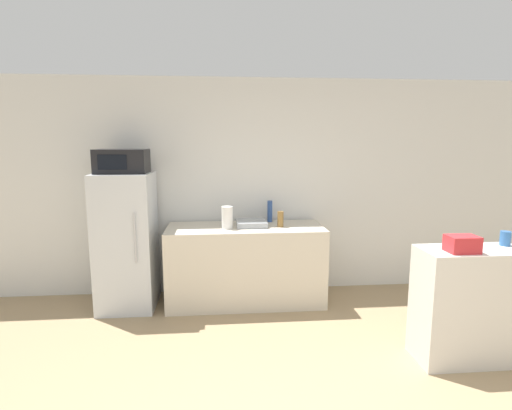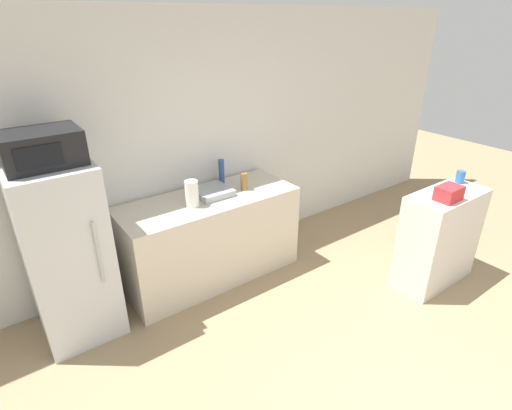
# 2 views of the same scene
# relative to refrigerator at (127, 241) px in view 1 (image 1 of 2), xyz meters

# --- Properties ---
(wall_back) EXTENTS (8.00, 0.06, 2.60)m
(wall_back) POSITION_rel_refrigerator_xyz_m (1.39, 0.42, 0.54)
(wall_back) COLOR silver
(wall_back) RESTS_ON ground_plane
(refrigerator) EXTENTS (0.61, 0.67, 1.52)m
(refrigerator) POSITION_rel_refrigerator_xyz_m (0.00, 0.00, 0.00)
(refrigerator) COLOR silver
(refrigerator) RESTS_ON ground_plane
(microwave) EXTENTS (0.53, 0.41, 0.26)m
(microwave) POSITION_rel_refrigerator_xyz_m (-0.00, -0.00, 0.89)
(microwave) COLOR black
(microwave) RESTS_ON refrigerator
(counter) EXTENTS (1.78, 0.70, 0.89)m
(counter) POSITION_rel_refrigerator_xyz_m (1.33, 0.01, -0.31)
(counter) COLOR beige
(counter) RESTS_ON ground_plane
(sink_basin) EXTENTS (0.34, 0.34, 0.06)m
(sink_basin) POSITION_rel_refrigerator_xyz_m (1.40, 0.05, 0.17)
(sink_basin) COLOR #9EA3A8
(sink_basin) RESTS_ON counter
(bottle_tall) EXTENTS (0.06, 0.06, 0.26)m
(bottle_tall) POSITION_rel_refrigerator_xyz_m (1.64, 0.26, 0.26)
(bottle_tall) COLOR #2D4C8C
(bottle_tall) RESTS_ON counter
(bottle_short) EXTENTS (0.07, 0.07, 0.18)m
(bottle_short) POSITION_rel_refrigerator_xyz_m (1.73, -0.03, 0.22)
(bottle_short) COLOR olive
(bottle_short) RESTS_ON counter
(shelf_cabinet) EXTENTS (0.87, 0.41, 0.98)m
(shelf_cabinet) POSITION_rel_refrigerator_xyz_m (3.14, -1.41, -0.27)
(shelf_cabinet) COLOR silver
(shelf_cabinet) RESTS_ON ground_plane
(basket) EXTENTS (0.24, 0.17, 0.13)m
(basket) POSITION_rel_refrigerator_xyz_m (2.98, -1.49, 0.29)
(basket) COLOR red
(basket) RESTS_ON shelf_cabinet
(jar) EXTENTS (0.09, 0.09, 0.12)m
(jar) POSITION_rel_refrigerator_xyz_m (3.47, -1.32, 0.28)
(jar) COLOR #336BB2
(jar) RESTS_ON shelf_cabinet
(paper_towel_roll) EXTENTS (0.12, 0.12, 0.25)m
(paper_towel_roll) POSITION_rel_refrigerator_xyz_m (1.12, -0.06, 0.26)
(paper_towel_roll) COLOR white
(paper_towel_roll) RESTS_ON counter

